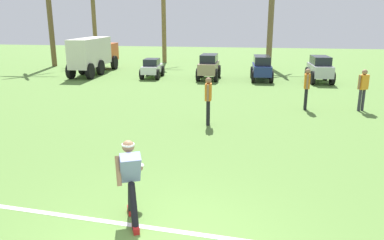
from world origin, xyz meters
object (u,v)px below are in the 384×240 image
(palm_tree_far_left, at_px, (49,4))
(palm_tree_far_right, at_px, (271,15))
(parked_car_slot_a, at_px, (152,68))
(teammate_midfield, at_px, (208,96))
(palm_tree_left_of_centre, at_px, (94,16))
(frisbee_in_flight, at_px, (137,165))
(frisbee_thrower, at_px, (131,177))
(teammate_near_sideline, at_px, (363,86))
(parked_car_slot_d, at_px, (320,69))
(parked_car_slot_b, at_px, (209,66))
(parked_car_slot_c, at_px, (262,67))
(teammate_deep, at_px, (307,85))
(box_truck, at_px, (94,54))
(palm_tree_right_of_centre, at_px, (164,11))

(palm_tree_far_left, height_order, palm_tree_far_right, palm_tree_far_left)
(parked_car_slot_a, bearing_deg, teammate_midfield, -64.72)
(palm_tree_left_of_centre, relative_size, palm_tree_far_right, 0.89)
(palm_tree_left_of_centre, bearing_deg, frisbee_in_flight, -64.99)
(frisbee_thrower, xyz_separation_m, palm_tree_left_of_centre, (-10.04, 21.98, 2.68))
(teammate_near_sideline, relative_size, parked_car_slot_d, 0.65)
(parked_car_slot_d, xyz_separation_m, palm_tree_left_of_centre, (-15.55, 6.62, 2.73))
(parked_car_slot_d, height_order, palm_tree_far_right, palm_tree_far_right)
(palm_tree_far_left, bearing_deg, parked_car_slot_d, -13.18)
(parked_car_slot_b, distance_m, palm_tree_far_right, 7.38)
(palm_tree_left_of_centre, bearing_deg, palm_tree_far_left, -130.91)
(frisbee_in_flight, relative_size, parked_car_slot_c, 0.15)
(frisbee_in_flight, relative_size, teammate_near_sideline, 0.23)
(parked_car_slot_b, bearing_deg, teammate_midfield, -83.27)
(parked_car_slot_b, bearing_deg, frisbee_in_flight, -88.34)
(teammate_deep, distance_m, parked_car_slot_a, 10.31)
(frisbee_in_flight, relative_size, palm_tree_far_right, 0.06)
(box_truck, bearing_deg, teammate_midfield, -51.09)
(box_truck, bearing_deg, palm_tree_far_right, 23.53)
(parked_car_slot_b, bearing_deg, parked_car_slot_d, -0.48)
(palm_tree_far_left, xyz_separation_m, palm_tree_right_of_centre, (7.28, 3.57, -0.43))
(teammate_midfield, bearing_deg, palm_tree_far_right, 80.91)
(frisbee_thrower, relative_size, frisbee_in_flight, 3.87)
(frisbee_thrower, xyz_separation_m, teammate_midfield, (0.58, 6.13, 0.15))
(teammate_midfield, height_order, parked_car_slot_c, teammate_midfield)
(teammate_near_sideline, xyz_separation_m, parked_car_slot_a, (-9.87, 6.57, -0.38))
(teammate_near_sideline, distance_m, parked_car_slot_b, 9.20)
(parked_car_slot_b, bearing_deg, parked_car_slot_c, 2.96)
(frisbee_in_flight, xyz_separation_m, teammate_deep, (4.07, 8.17, 0.19))
(parked_car_slot_c, bearing_deg, palm_tree_left_of_centre, 152.76)
(teammate_near_sideline, relative_size, palm_tree_far_right, 0.25)
(palm_tree_far_right, bearing_deg, palm_tree_right_of_centre, 167.09)
(teammate_midfield, xyz_separation_m, box_truck, (-8.40, 10.41, 0.29))
(parked_car_slot_c, xyz_separation_m, palm_tree_far_left, (-14.62, 3.94, 3.56))
(teammate_deep, height_order, parked_car_slot_c, teammate_deep)
(parked_car_slot_a, distance_m, parked_car_slot_c, 6.27)
(frisbee_in_flight, distance_m, palm_tree_left_of_centre, 23.71)
(parked_car_slot_d, bearing_deg, teammate_deep, -103.08)
(parked_car_slot_a, distance_m, palm_tree_right_of_centre, 8.32)
(palm_tree_far_right, bearing_deg, teammate_near_sideline, -76.22)
(palm_tree_far_left, distance_m, palm_tree_left_of_centre, 3.38)
(box_truck, bearing_deg, parked_car_slot_a, -14.70)
(parked_car_slot_a, relative_size, parked_car_slot_c, 0.92)
(palm_tree_far_left, xyz_separation_m, palm_tree_left_of_centre, (2.15, 2.48, -0.81))
(palm_tree_far_left, bearing_deg, frisbee_in_flight, -57.32)
(frisbee_in_flight, height_order, parked_car_slot_b, parked_car_slot_b)
(parked_car_slot_a, xyz_separation_m, parked_car_slot_d, (9.35, -0.15, 0.18))
(parked_car_slot_b, relative_size, palm_tree_right_of_centre, 0.37)
(frisbee_thrower, relative_size, teammate_near_sideline, 0.90)
(teammate_midfield, bearing_deg, teammate_near_sideline, 27.25)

